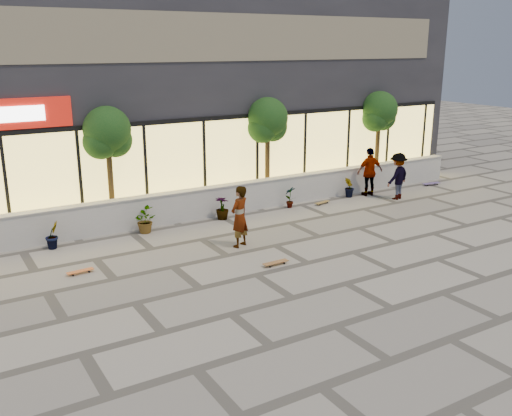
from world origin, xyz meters
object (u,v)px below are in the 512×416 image
tree_midwest (107,136)px  skateboard_right_far (431,183)px  tree_mideast (268,123)px  skater_right_far (398,176)px  tree_east (379,114)px  skater_right_near (370,172)px  skater_center (240,217)px  skateboard_right_near (322,202)px  skateboard_center (276,263)px  skateboard_left (80,271)px

tree_midwest → skateboard_right_far: (13.30, -1.50, -2.90)m
tree_mideast → skater_right_far: 5.43m
tree_mideast → tree_east: (5.50, 0.00, 0.00)m
skater_right_near → skater_center: bearing=28.0°
tree_east → skateboard_right_near: size_ratio=5.35×
skateboard_center → tree_mideast: bearing=58.5°
tree_mideast → skater_center: size_ratio=2.13×
skater_right_far → skateboard_right_near: 3.16m
skater_center → skateboard_right_near: (4.93, 2.43, -0.85)m
tree_midwest → tree_mideast: same height
tree_east → skateboard_left: bearing=-165.0°
skateboard_center → skateboard_right_near: 6.44m
skater_right_far → skateboard_center: (-7.77, -3.40, -0.82)m
tree_east → skateboard_center: tree_east is taller
tree_mideast → skater_right_far: tree_mideast is taller
tree_east → skater_center: size_ratio=2.13×
skater_center → skateboard_right_far: 11.03m
tree_mideast → skateboard_right_near: tree_mideast is taller
skater_right_near → skateboard_left: skater_right_near is taller
skater_center → skater_right_near: (7.30, 2.53, 0.03)m
tree_mideast → skateboard_center: size_ratio=5.16×
skateboard_right_near → skateboard_left: bearing=179.8°
skater_center → skateboard_left: (-4.61, 0.31, -0.85)m
tree_mideast → skateboard_right_near: (1.50, -1.50, -2.91)m
skater_right_far → skateboard_right_far: (2.87, 0.85, -0.82)m
skateboard_center → skateboard_left: size_ratio=1.08×
tree_east → skater_center: 9.97m
skateboard_right_far → tree_midwest: bearing=-178.2°
tree_midwest → skateboard_right_far: tree_midwest is taller
tree_mideast → skater_center: tree_mideast is taller
tree_midwest → skateboard_center: bearing=-65.2°
skater_right_far → skateboard_left: bearing=-8.2°
tree_mideast → skater_right_far: size_ratio=2.18×
skater_right_far → skateboard_left: (-12.47, -1.27, -0.83)m
skateboard_left → skateboard_right_far: bearing=3.6°
tree_midwest → tree_east: bearing=0.0°
tree_midwest → skater_center: bearing=-56.8°
skateboard_left → skateboard_right_far: 15.48m
tree_east → tree_midwest: bearing=180.0°
skateboard_left → skateboard_right_far: size_ratio=0.83×
tree_midwest → skateboard_right_near: (7.50, -1.50, -2.91)m
skateboard_center → skateboard_left: 5.16m
tree_mideast → tree_east: bearing=0.0°
skater_right_far → tree_east: bearing=-128.4°
skater_right_near → skater_right_far: (0.56, -0.95, -0.05)m
skater_center → skater_right_far: 8.02m
skateboard_left → skateboard_right_near: skateboard_right_near is taller
tree_east → skater_right_far: bearing=-114.4°
tree_midwest → skateboard_center: (2.66, -5.75, -2.91)m
tree_east → skater_right_near: 2.96m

